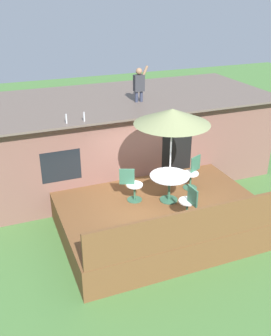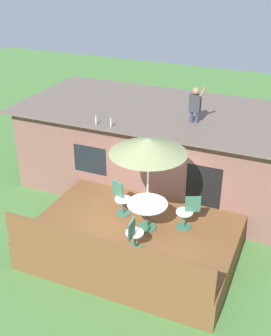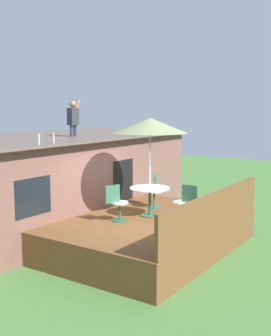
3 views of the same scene
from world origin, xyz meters
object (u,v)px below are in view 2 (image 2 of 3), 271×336
person_figure (196,103)px  patio_table (147,209)px  patio_chair_left (121,198)px  patio_chair_right (187,212)px  patio_chair_near (134,235)px  patio_umbrella (148,146)px  step_ladder (104,152)px

person_figure → patio_table: bearing=-96.0°
patio_chair_left → patio_chair_right: size_ratio=1.00×
person_figure → patio_chair_near: person_figure is taller
patio_umbrella → patio_chair_near: (0.05, -0.99, -1.89)m
patio_umbrella → step_ladder: size_ratio=1.15×
person_figure → patio_chair_near: (-0.26, -3.88, -2.09)m
patio_table → person_figure: bearing=84.0°
patio_chair_left → patio_table: bearing=-0.0°
patio_umbrella → person_figure: person_figure is taller
step_ladder → patio_chair_right: 3.27m
person_figure → patio_chair_near: 4.41m
patio_chair_left → patio_chair_near: (0.97, -1.37, 0.00)m
person_figure → patio_chair_left: size_ratio=1.21×
person_figure → patio_chair_right: (0.63, -2.45, -2.09)m
step_ladder → patio_chair_near: size_ratio=2.39×
person_figure → patio_chair_left: 3.49m
patio_chair_near → step_ladder: bearing=35.7°
step_ladder → patio_umbrella: bearing=-38.7°
patio_umbrella → patio_chair_near: patio_umbrella is taller
patio_chair_left → patio_chair_near: size_ratio=1.00×
patio_chair_right → patio_umbrella: bearing=0.0°
person_figure → patio_chair_near: size_ratio=1.21×
patio_chair_right → patio_chair_near: same height
step_ladder → patio_chair_left: size_ratio=2.39×
patio_table → patio_chair_right: 1.04m
step_ladder → patio_chair_near: bearing=-51.5°
patio_table → patio_umbrella: bearing=-90.0°
patio_table → patio_chair_right: size_ratio=1.13×
person_figure → patio_umbrella: bearing=-96.0°
patio_chair_left → patio_chair_near: same height
patio_table → person_figure: (0.31, 2.89, 1.96)m
patio_chair_near → patio_chair_right: bearing=-34.8°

